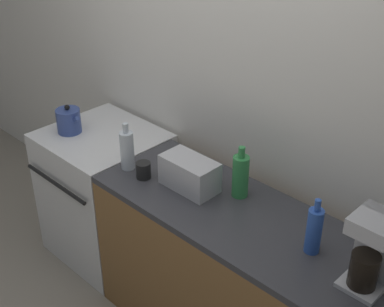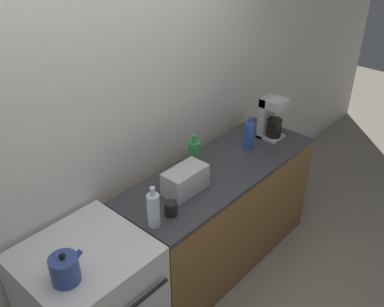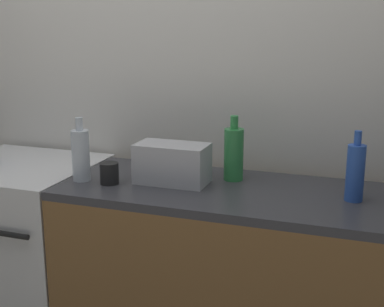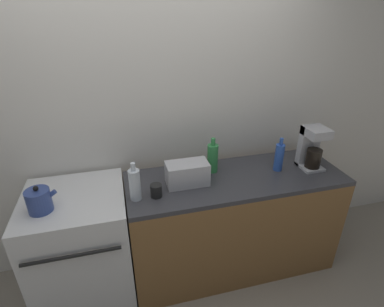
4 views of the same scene
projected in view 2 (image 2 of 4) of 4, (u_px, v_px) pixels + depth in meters
name	position (u px, v px, depth m)	size (l,w,h in m)	color
wall_back	(116.00, 130.00, 2.80)	(8.00, 0.05, 2.60)	silver
stove	(92.00, 305.00, 2.62)	(0.70, 0.71, 0.90)	silver
counter_block	(219.00, 215.00, 3.38)	(1.70, 0.61, 0.90)	brown
kettle	(65.00, 269.00, 2.19)	(0.19, 0.15, 0.19)	#33478C
toaster	(185.00, 180.00, 2.86)	(0.31, 0.17, 0.17)	#BCBCC1
coffee_maker	(271.00, 117.00, 3.47)	(0.17, 0.19, 0.35)	#B7B7BC
bottle_green	(194.00, 155.00, 3.07)	(0.09, 0.09, 0.28)	#338C47
bottle_clear	(154.00, 210.00, 2.54)	(0.08, 0.08, 0.28)	silver
bottle_blue	(249.00, 135.00, 3.33)	(0.07, 0.07, 0.28)	#2D56B7
cup_black	(171.00, 209.00, 2.66)	(0.08, 0.08, 0.09)	black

